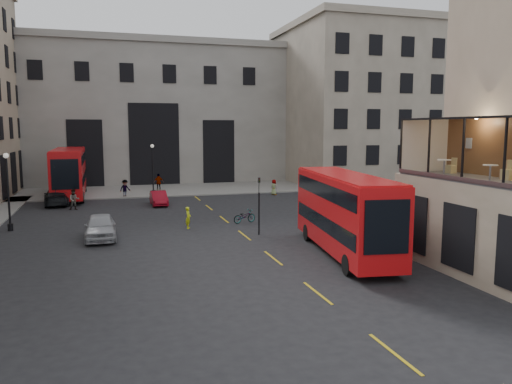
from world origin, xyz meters
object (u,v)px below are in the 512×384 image
object	(u,v)px
cyclist	(188,218)
pedestrian_a	(74,200)
cafe_table_far	(444,165)
cafe_table_mid	(490,171)
bus_far	(69,170)
pedestrian_d	(274,187)
car_a	(100,227)
traffic_light_far	(55,180)
car_b	(159,198)
street_lamp_b	(153,172)
pedestrian_b	(125,189)
traffic_light_near	(259,198)
cafe_chair_b	(507,174)
bus_near	(345,210)
car_c	(56,197)
street_lamp_a	(8,196)
cafe_chair_c	(508,174)
pedestrian_c	(159,182)
cafe_chair_d	(451,168)
bicycle	(244,216)

from	to	relation	value
cyclist	pedestrian_a	xyz separation A→B (m)	(-8.18, 10.82, 0.12)
cafe_table_far	cafe_table_mid	bearing A→B (deg)	-90.01
bus_far	pedestrian_d	distance (m)	20.86
car_a	cafe_table_mid	bearing A→B (deg)	-40.83
cyclist	traffic_light_far	bearing A→B (deg)	55.73
bus_far	pedestrian_a	xyz separation A→B (m)	(0.88, -8.03, -1.89)
car_b	traffic_light_far	bearing A→B (deg)	171.58
street_lamp_b	bus_far	size ratio (longest dim) A/B	0.43
pedestrian_b	car_a	bearing A→B (deg)	-126.19
cafe_table_far	pedestrian_d	bearing A→B (deg)	89.15
traffic_light_near	cafe_table_far	xyz separation A→B (m)	(6.78, -9.70, 2.73)
traffic_light_far	cafe_chair_b	xyz separation A→B (m)	(22.62, -27.87, 2.44)
bus_near	cyclist	bearing A→B (deg)	127.01
bus_far	car_c	world-z (taller)	bus_far
cyclist	cafe_table_far	distance (m)	17.57
street_lamp_a	cafe_chair_c	world-z (taller)	cafe_chair_c
street_lamp_b	car_a	xyz separation A→B (m)	(-5.02, -20.44, -1.60)
cyclist	pedestrian_c	bearing A→B (deg)	17.81
car_c	cafe_chair_b	xyz separation A→B (m)	(22.72, -29.30, 4.12)
bus_near	cafe_chair_d	distance (m)	6.04
pedestrian_c	traffic_light_far	bearing A→B (deg)	31.10
car_b	cafe_table_far	distance (m)	27.63
pedestrian_d	cafe_chair_c	world-z (taller)	cafe_chair_c
cafe_table_far	street_lamp_b	bearing A→B (deg)	110.39
car_a	bus_near	bearing A→B (deg)	-31.10
bus_near	pedestrian_b	size ratio (longest dim) A/B	6.29
car_a	cafe_table_mid	xyz separation A→B (m)	(16.80, -14.43, 4.33)
bus_far	bicycle	xyz separation A→B (m)	(13.40, -17.89, -2.30)
cafe_chair_d	street_lamp_a	bearing A→B (deg)	149.21
cafe_chair_b	pedestrian_a	bearing A→B (deg)	128.88
car_c	cafe_chair_b	distance (m)	37.31
traffic_light_near	bus_far	distance (m)	25.83
pedestrian_d	cafe_chair_d	size ratio (longest dim) A/B	1.99
car_b	pedestrian_c	xyz separation A→B (m)	(1.00, 10.47, 0.33)
car_a	cafe_table_far	xyz separation A→B (m)	(16.80, -11.26, 4.36)
street_lamp_b	cafe_chair_d	bearing A→B (deg)	-66.54
pedestrian_a	pedestrian_b	distance (m)	8.03
bus_near	cafe_table_mid	bearing A→B (deg)	-60.57
cafe_chair_b	cafe_table_far	bearing A→B (deg)	130.37
pedestrian_a	cafe_table_far	distance (m)	30.87
pedestrian_c	cafe_chair_b	xyz separation A→B (m)	(12.74, -37.16, 3.89)
cafe_table_far	traffic_light_near	bearing A→B (deg)	124.96
traffic_light_far	cyclist	world-z (taller)	traffic_light_far
traffic_light_far	pedestrian_c	xyz separation A→B (m)	(9.88, 9.29, -1.45)
street_lamp_b	pedestrian_d	xyz separation A→B (m)	(12.20, -3.51, -1.58)
cafe_table_far	car_b	bearing A→B (deg)	115.89
bicycle	car_a	bearing A→B (deg)	86.84
cafe_chair_d	street_lamp_b	bearing A→B (deg)	113.46
bus_far	pedestrian_a	world-z (taller)	bus_far
traffic_light_near	bus_far	world-z (taller)	bus_far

